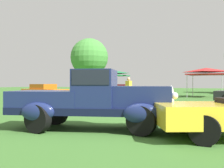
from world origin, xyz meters
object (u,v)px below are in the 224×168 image
at_px(show_car_burgundy, 117,92).
at_px(canopy_tent_center_field, 206,71).
at_px(canopy_tent_left_field, 111,73).
at_px(spectator_between_cars, 129,89).
at_px(feature_pickup_truck, 93,99).
at_px(show_car_orange, 44,91).

height_order(show_car_burgundy, canopy_tent_center_field, canopy_tent_center_field).
bearing_deg(canopy_tent_left_field, spectator_between_cars, -56.40).
bearing_deg(feature_pickup_truck, show_car_orange, 136.46).
xyz_separation_m(show_car_orange, canopy_tent_left_field, (2.58, 7.47, 1.82)).
xyz_separation_m(show_car_orange, spectator_between_cars, (8.63, -1.63, 0.31)).
xyz_separation_m(feature_pickup_truck, show_car_orange, (-11.56, 10.99, -0.27)).
xyz_separation_m(feature_pickup_truck, canopy_tent_left_field, (-8.98, 18.46, 1.55)).
relative_size(feature_pickup_truck, canopy_tent_left_field, 1.50).
distance_m(show_car_burgundy, canopy_tent_center_field, 9.47).
height_order(show_car_orange, canopy_tent_left_field, canopy_tent_left_field).
bearing_deg(show_car_orange, canopy_tent_center_field, 33.61).
relative_size(show_car_orange, canopy_tent_center_field, 1.39).
bearing_deg(feature_pickup_truck, canopy_tent_center_field, 88.03).
bearing_deg(show_car_orange, canopy_tent_left_field, 70.96).
bearing_deg(show_car_orange, show_car_burgundy, 5.31).
bearing_deg(show_car_burgundy, feature_pickup_truck, -67.37).
relative_size(spectator_between_cars, canopy_tent_center_field, 0.52).
bearing_deg(spectator_between_cars, feature_pickup_truck, -72.60).
xyz_separation_m(feature_pickup_truck, canopy_tent_center_field, (0.66, 19.11, 1.55)).
relative_size(show_car_burgundy, canopy_tent_center_field, 1.35).
bearing_deg(spectator_between_cars, canopy_tent_center_field, 69.80).
xyz_separation_m(show_car_burgundy, spectator_between_cars, (1.91, -2.26, 0.31)).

